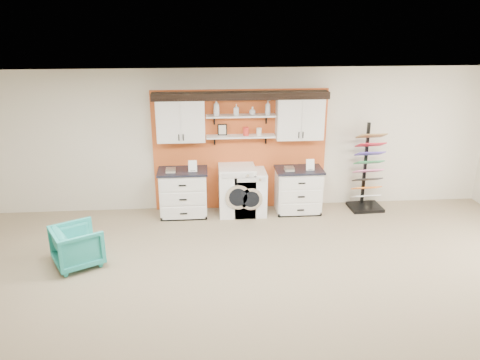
{
  "coord_description": "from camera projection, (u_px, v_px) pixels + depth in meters",
  "views": [
    {
      "loc": [
        -0.71,
        -4.89,
        3.79
      ],
      "look_at": [
        -0.13,
        2.3,
        1.18
      ],
      "focal_mm": 35.0,
      "sensor_mm": 36.0,
      "label": 1
    }
  ],
  "objects": [
    {
      "name": "shelf_lower",
      "position": [
        241.0,
        136.0,
        8.96
      ],
      "size": [
        1.32,
        0.28,
        0.03
      ],
      "primitive_type": "cube",
      "color": "white",
      "rests_on": "wall_back"
    },
    {
      "name": "canister_red",
      "position": [
        246.0,
        131.0,
        8.94
      ],
      "size": [
        0.11,
        0.11,
        0.16
      ],
      "primitive_type": "cylinder",
      "color": "red",
      "rests_on": "shelf_lower"
    },
    {
      "name": "accent_panel",
      "position": [
        240.0,
        150.0,
        9.23
      ],
      "size": [
        3.4,
        0.07,
        2.4
      ],
      "primitive_type": "cube",
      "color": "#BF5020",
      "rests_on": "wall_back"
    },
    {
      "name": "canister_cream",
      "position": [
        259.0,
        132.0,
        8.96
      ],
      "size": [
        0.1,
        0.1,
        0.14
      ],
      "primitive_type": "cylinder",
      "color": "silver",
      "rests_on": "shelf_lower"
    },
    {
      "name": "dryer",
      "position": [
        249.0,
        192.0,
        9.19
      ],
      "size": [
        0.63,
        0.71,
        0.88
      ],
      "color": "white",
      "rests_on": "floor"
    },
    {
      "name": "crown_molding",
      "position": [
        241.0,
        95.0,
        8.7
      ],
      "size": [
        3.3,
        0.41,
        0.13
      ],
      "color": "black",
      "rests_on": "wall_back"
    },
    {
      "name": "floor",
      "position": [
        265.0,
        329.0,
        5.92
      ],
      "size": [
        10.0,
        10.0,
        0.0
      ],
      "primitive_type": "plane",
      "color": "gray",
      "rests_on": "ground"
    },
    {
      "name": "ceiling",
      "position": [
        270.0,
        110.0,
        4.97
      ],
      "size": [
        10.0,
        10.0,
        0.0
      ],
      "primitive_type": "plane",
      "rotation": [
        3.14,
        0.0,
        0.0
      ],
      "color": "white",
      "rests_on": "wall_back"
    },
    {
      "name": "soap_bottle_a",
      "position": [
        216.0,
        107.0,
        8.74
      ],
      "size": [
        0.16,
        0.16,
        0.3
      ],
      "primitive_type": "imported",
      "rotation": [
        0.0,
        0.0,
        2.45
      ],
      "color": "silver",
      "rests_on": "shelf_upper"
    },
    {
      "name": "picture_frame",
      "position": [
        222.0,
        130.0,
        8.94
      ],
      "size": [
        0.18,
        0.02,
        0.22
      ],
      "color": "black",
      "rests_on": "shelf_lower"
    },
    {
      "name": "base_cabinet_left",
      "position": [
        184.0,
        193.0,
        9.09
      ],
      "size": [
        0.95,
        0.66,
        0.93
      ],
      "color": "white",
      "rests_on": "floor"
    },
    {
      "name": "sample_rack",
      "position": [
        367.0,
        183.0,
        9.37
      ],
      "size": [
        0.66,
        0.56,
        1.74
      ],
      "rotation": [
        0.0,
        0.0,
        0.05
      ],
      "color": "black",
      "rests_on": "floor"
    },
    {
      "name": "soap_bottle_d",
      "position": [
        268.0,
        107.0,
        8.81
      ],
      "size": [
        0.12,
        0.12,
        0.27
      ],
      "primitive_type": "imported",
      "rotation": [
        0.0,
        0.0,
        1.69
      ],
      "color": "silver",
      "rests_on": "shelf_upper"
    },
    {
      "name": "wall_back",
      "position": [
        240.0,
        140.0,
        9.19
      ],
      "size": [
        10.0,
        0.0,
        10.0
      ],
      "primitive_type": "plane",
      "rotation": [
        1.57,
        0.0,
        0.0
      ],
      "color": "beige",
      "rests_on": "floor"
    },
    {
      "name": "soap_bottle_c",
      "position": [
        252.0,
        111.0,
        8.81
      ],
      "size": [
        0.16,
        0.16,
        0.15
      ],
      "primitive_type": "imported",
      "rotation": [
        0.0,
        0.0,
        1.15
      ],
      "color": "silver",
      "rests_on": "shelf_upper"
    },
    {
      "name": "soap_bottle_b",
      "position": [
        236.0,
        110.0,
        8.78
      ],
      "size": [
        0.11,
        0.11,
        0.21
      ],
      "primitive_type": "imported",
      "rotation": [
        0.0,
        0.0,
        -0.14
      ],
      "color": "silver",
      "rests_on": "shelf_upper"
    },
    {
      "name": "shelf_upper",
      "position": [
        241.0,
        116.0,
        8.83
      ],
      "size": [
        1.32,
        0.28,
        0.03
      ],
      "primitive_type": "cube",
      "color": "white",
      "rests_on": "wall_back"
    },
    {
      "name": "upper_cabinet_left",
      "position": [
        181.0,
        119.0,
        8.75
      ],
      "size": [
        0.9,
        0.35,
        0.84
      ],
      "color": "white",
      "rests_on": "wall_back"
    },
    {
      "name": "base_cabinet_right",
      "position": [
        298.0,
        190.0,
        9.27
      ],
      "size": [
        0.92,
        0.66,
        0.9
      ],
      "color": "white",
      "rests_on": "floor"
    },
    {
      "name": "upper_cabinet_right",
      "position": [
        300.0,
        117.0,
        8.92
      ],
      "size": [
        0.9,
        0.35,
        0.84
      ],
      "color": "white",
      "rests_on": "wall_back"
    },
    {
      "name": "armchair",
      "position": [
        77.0,
        246.0,
        7.33
      ],
      "size": [
        0.95,
        0.94,
        0.65
      ],
      "primitive_type": "imported",
      "rotation": [
        0.0,
        0.0,
        2.07
      ],
      "color": "teal",
      "rests_on": "floor"
    },
    {
      "name": "washer",
      "position": [
        237.0,
        190.0,
        9.16
      ],
      "size": [
        0.7,
        0.71,
        0.98
      ],
      "color": "white",
      "rests_on": "floor"
    }
  ]
}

